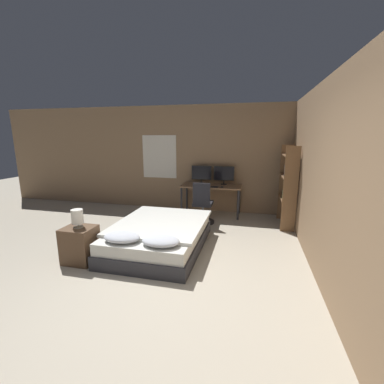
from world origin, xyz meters
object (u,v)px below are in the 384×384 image
at_px(monitor_right, 224,174).
at_px(keyboard, 210,187).
at_px(monitor_left, 202,173).
at_px(office_chair, 203,207).
at_px(bed, 159,236).
at_px(nightstand, 80,245).
at_px(desk, 211,189).
at_px(computer_mouse, 222,187).
at_px(bedside_lamp, 77,217).
at_px(bookshelf, 289,183).

distance_m(monitor_right, keyboard, 0.57).
xyz_separation_m(monitor_left, office_chair, (0.21, -0.91, -0.63)).
distance_m(bed, nightstand, 1.27).
distance_m(desk, keyboard, 0.23).
bearing_deg(monitor_left, computer_mouse, -36.38).
xyz_separation_m(monitor_right, keyboard, (-0.28, -0.42, -0.25)).
bearing_deg(bedside_lamp, computer_mouse, 55.68).
bearing_deg(nightstand, monitor_right, 59.52).
bearing_deg(monitor_right, keyboard, -123.86).
bearing_deg(bookshelf, computer_mouse, 169.57).
xyz_separation_m(nightstand, desk, (1.57, 2.93, 0.37)).
distance_m(nightstand, keyboard, 3.17).
distance_m(nightstand, computer_mouse, 3.33).
bearing_deg(bedside_lamp, nightstand, 153.43).
relative_size(nightstand, bedside_lamp, 1.98).
height_order(monitor_left, keyboard, monitor_left).
distance_m(monitor_right, computer_mouse, 0.49).
distance_m(monitor_right, bookshelf, 1.60).
height_order(bedside_lamp, monitor_left, monitor_left).
height_order(bedside_lamp, office_chair, office_chair).
xyz_separation_m(monitor_left, monitor_right, (0.57, 0.00, 0.00)).
bearing_deg(office_chair, computer_mouse, 52.96).
distance_m(bed, bedside_lamp, 1.36).
distance_m(nightstand, bedside_lamp, 0.45).
bearing_deg(keyboard, monitor_right, 56.14).
height_order(bed, monitor_left, monitor_left).
height_order(desk, monitor_left, monitor_left).
bearing_deg(nightstand, office_chair, 56.29).
height_order(bedside_lamp, bookshelf, bookshelf).
xyz_separation_m(bed, computer_mouse, (0.84, 1.97, 0.53)).
relative_size(bed, office_chair, 2.13).
xyz_separation_m(keyboard, office_chair, (-0.07, -0.48, -0.38)).
height_order(nightstand, computer_mouse, computer_mouse).
relative_size(nightstand, desk, 0.38).
height_order(desk, keyboard, keyboard).
bearing_deg(keyboard, desk, 90.00).
bearing_deg(computer_mouse, bed, -113.01).
bearing_deg(bookshelf, keyboard, 171.30).
xyz_separation_m(computer_mouse, office_chair, (-0.37, -0.48, -0.39)).
height_order(bed, nightstand, nightstand).
relative_size(monitor_right, computer_mouse, 7.24).
bearing_deg(keyboard, monitor_left, 123.86).
xyz_separation_m(nightstand, bookshelf, (3.29, 2.46, 0.68)).
distance_m(monitor_left, computer_mouse, 0.76).
height_order(desk, monitor_right, monitor_right).
bearing_deg(bookshelf, nightstand, -143.28).
relative_size(bed, monitor_left, 3.98).
distance_m(bed, monitor_right, 2.65).
bearing_deg(monitor_left, keyboard, -56.14).
bearing_deg(keyboard, bed, -105.47).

